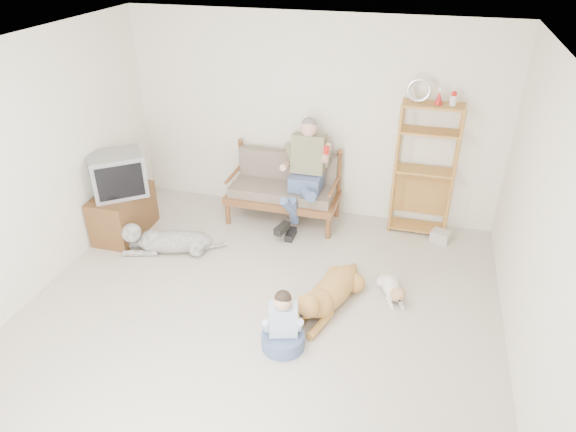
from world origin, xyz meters
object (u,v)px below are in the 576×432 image
(loveseat, at_px, (284,186))
(tv_stand, at_px, (123,213))
(etagere, at_px, (424,169))
(golden_retriever, at_px, (328,294))

(loveseat, height_order, tv_stand, loveseat)
(etagere, distance_m, tv_stand, 3.95)
(tv_stand, height_order, golden_retriever, tv_stand)
(golden_retriever, bearing_deg, tv_stand, -177.74)
(loveseat, distance_m, tv_stand, 2.17)
(tv_stand, xyz_separation_m, golden_retriever, (2.91, -0.80, -0.12))
(loveseat, relative_size, golden_retriever, 1.09)
(loveseat, bearing_deg, tv_stand, -153.36)
(loveseat, height_order, golden_retriever, loveseat)
(loveseat, height_order, etagere, etagere)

